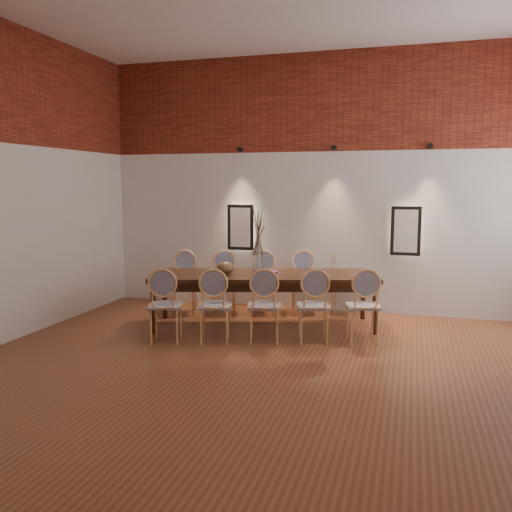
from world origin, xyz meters
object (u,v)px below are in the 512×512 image
(chair_far_b, at_px, (224,283))
(chair_far_e, at_px, (344,283))
(bowl, at_px, (225,268))
(chair_far_d, at_px, (304,283))
(book, at_px, (268,272))
(chair_far_a, at_px, (184,283))
(vase, at_px, (258,263))
(chair_near_b, at_px, (215,305))
(chair_far_c, at_px, (264,283))
(chair_near_e, at_px, (363,306))
(dining_table, at_px, (264,300))
(chair_near_a, at_px, (166,305))
(chair_near_c, at_px, (264,305))
(chair_near_d, at_px, (313,306))

(chair_far_b, distance_m, chair_far_e, 1.87)
(chair_far_b, xyz_separation_m, bowl, (0.31, -0.78, 0.37))
(chair_far_d, bearing_deg, book, 51.83)
(bowl, bearing_deg, chair_far_a, 146.02)
(vase, height_order, book, vase)
(chair_far_a, distance_m, vase, 1.47)
(chair_near_b, distance_m, chair_far_c, 1.68)
(bowl, bearing_deg, chair_near_e, -6.82)
(dining_table, bearing_deg, chair_near_a, -147.94)
(dining_table, distance_m, chair_far_d, 1.00)
(dining_table, relative_size, chair_far_c, 3.32)
(dining_table, xyz_separation_m, chair_near_a, (-0.99, -1.09, 0.09))
(chair_near_a, xyz_separation_m, vase, (0.91, 1.06, 0.43))
(chair_far_c, distance_m, bowl, 1.06)
(chair_far_a, bearing_deg, chair_near_e, 147.94)
(chair_near_b, bearing_deg, chair_near_c, 0.00)
(book, bearing_deg, chair_near_b, -113.49)
(dining_table, relative_size, chair_far_e, 3.32)
(chair_near_a, distance_m, bowl, 1.08)
(chair_near_d, relative_size, vase, 3.13)
(chair_near_d, bearing_deg, bowl, 147.78)
(chair_far_c, xyz_separation_m, book, (0.25, -0.68, 0.30))
(chair_far_d, xyz_separation_m, chair_far_e, (0.60, 0.17, 0.00))
(book, bearing_deg, dining_table, -117.72)
(dining_table, distance_m, chair_near_b, 1.00)
(chair_far_c, relative_size, book, 3.62)
(chair_near_a, height_order, chair_near_d, same)
(chair_near_b, distance_m, vase, 1.04)
(chair_near_c, height_order, chair_near_e, same)
(chair_far_b, xyz_separation_m, chair_far_e, (1.80, 0.50, 0.00))
(chair_far_a, distance_m, book, 1.52)
(chair_near_a, height_order, vase, vase)
(dining_table, relative_size, chair_near_c, 3.32)
(chair_near_a, relative_size, book, 3.62)
(chair_near_d, xyz_separation_m, bowl, (-1.31, 0.40, 0.37))
(chair_far_d, bearing_deg, chair_far_c, -0.00)
(chair_near_b, xyz_separation_m, chair_far_e, (1.39, 2.00, 0.00))
(chair_far_e, bearing_deg, chair_far_b, 0.00)
(chair_near_e, distance_m, bowl, 1.96)
(chair_near_d, bearing_deg, chair_near_c, -180.00)
(chair_far_b, relative_size, chair_far_d, 1.00)
(chair_near_e, distance_m, chair_far_c, 2.00)
(chair_near_d, xyz_separation_m, vase, (-0.89, 0.56, 0.43))
(chair_near_c, bearing_deg, bowl, 126.26)
(chair_far_b, xyz_separation_m, chair_far_d, (1.20, 0.33, 0.00))
(chair_near_d, distance_m, vase, 1.14)
(chair_near_d, relative_size, chair_far_e, 1.00)
(chair_far_b, distance_m, bowl, 0.91)
(chair_near_a, height_order, bowl, chair_near_a)
(chair_near_e, distance_m, vase, 1.60)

